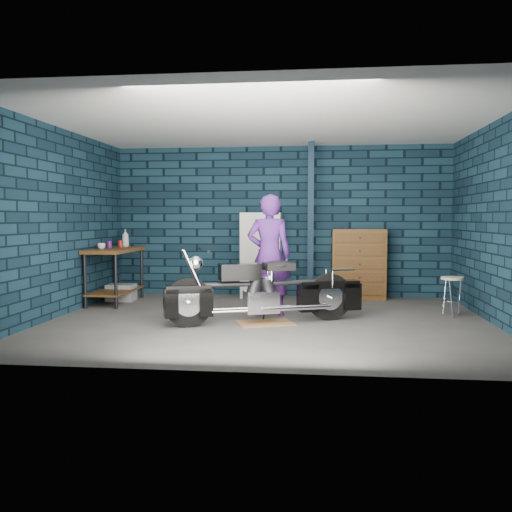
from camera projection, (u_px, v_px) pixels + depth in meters
The scene contains 15 objects.
ground at pixel (268, 321), 7.43m from camera, with size 6.00×6.00×0.00m, color #514E4B.
room_walls at pixel (272, 184), 7.84m from camera, with size 6.02×5.01×2.71m.
support_post at pixel (311, 222), 9.20m from camera, with size 0.10×0.10×2.70m, color #102132.
workbench at pixel (115, 276), 9.01m from camera, with size 0.60×1.40×0.91m, color brown.
drip_mat at pixel (265, 323), 7.28m from camera, with size 0.72×0.54×0.01m, color #976B42.
motorcycle at pixel (265, 286), 7.24m from camera, with size 2.30×0.62×1.02m, color black, non-canonical shape.
person at pixel (269, 255), 7.83m from camera, with size 0.64×0.42×1.75m, color #50217D.
storage_bin at pixel (121, 292), 9.24m from camera, with size 0.46×0.32×0.28m, color gray.
locker at pixel (261, 255), 9.62m from camera, with size 0.70×0.50×1.51m, color silver.
tool_chest at pixel (358, 264), 9.44m from camera, with size 0.91×0.51×1.22m, color brown.
shop_stool at pixel (452, 297), 7.76m from camera, with size 0.31×0.31×0.57m, color beige, non-canonical shape.
cup_a at pixel (101, 246), 8.72m from camera, with size 0.12×0.12×0.10m, color beige.
mug_purple at pixel (109, 244), 9.05m from camera, with size 0.09×0.09×0.12m, color #531966.
mug_red at pixel (120, 244), 9.26m from camera, with size 0.08×0.08×0.12m, color #A21E15.
bottle at pixel (125, 238), 9.48m from camera, with size 0.12×0.12×0.31m, color gray.
Camera 1 is at (0.68, -7.32, 1.41)m, focal length 38.00 mm.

